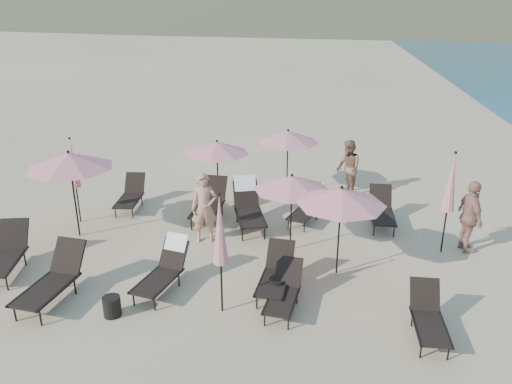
# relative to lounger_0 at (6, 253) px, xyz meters

# --- Properties ---
(ground) EXTENTS (800.00, 800.00, 0.00)m
(ground) POSITION_rel_lounger_0_xyz_m (6.16, -0.48, -0.47)
(ground) COLOR #D6BA8C
(ground) RESTS_ON ground
(lounger_0) EXTENTS (1.04, 1.86, 1.01)m
(lounger_0) POSITION_rel_lounger_0_xyz_m (0.00, 0.00, 0.00)
(lounger_0) COLOR black
(lounger_0) RESTS_ON ground
(lounger_1) EXTENTS (0.90, 1.89, 1.05)m
(lounger_1) POSITION_rel_lounger_0_xyz_m (1.65, -0.91, 0.02)
(lounger_1) COLOR black
(lounger_1) RESTS_ON ground
(lounger_2) EXTENTS (0.94, 1.72, 1.01)m
(lounger_2) POSITION_rel_lounger_0_xyz_m (3.77, -0.14, 0.01)
(lounger_2) COLOR black
(lounger_2) RESTS_ON ground
(lounger_3) EXTENTS (0.73, 1.62, 0.91)m
(lounger_3) POSITION_rel_lounger_0_xyz_m (6.15, 0.07, -0.05)
(lounger_3) COLOR black
(lounger_3) RESTS_ON ground
(lounger_4) EXTENTS (0.72, 1.52, 0.84)m
(lounger_4) POSITION_rel_lounger_0_xyz_m (6.38, -0.54, -0.08)
(lounger_4) COLOR black
(lounger_4) RESTS_ON ground
(lounger_5) EXTENTS (0.59, 1.48, 0.85)m
(lounger_5) POSITION_rel_lounger_0_xyz_m (9.09, -1.02, -0.08)
(lounger_5) COLOR black
(lounger_5) RESTS_ON ground
(lounger_6) EXTENTS (0.74, 1.62, 0.91)m
(lounger_6) POSITION_rel_lounger_0_xyz_m (1.39, 3.98, -0.05)
(lounger_6) COLOR black
(lounger_6) RESTS_ON ground
(lounger_7) EXTENTS (0.77, 1.84, 1.04)m
(lounger_7) POSITION_rel_lounger_0_xyz_m (3.89, 3.58, 0.01)
(lounger_7) COLOR black
(lounger_7) RESTS_ON ground
(lounger_8) EXTENTS (1.22, 2.03, 1.19)m
(lounger_8) POSITION_rel_lounger_0_xyz_m (5.03, 3.33, 0.10)
(lounger_8) COLOR black
(lounger_8) RESTS_ON ground
(lounger_9) EXTENTS (1.02, 1.62, 0.95)m
(lounger_9) POSITION_rel_lounger_0_xyz_m (6.64, 3.85, -0.02)
(lounger_9) COLOR black
(lounger_9) RESTS_ON ground
(lounger_10) EXTENTS (0.65, 1.65, 0.94)m
(lounger_10) POSITION_rel_lounger_0_xyz_m (8.68, 3.86, -0.03)
(lounger_10) COLOR black
(lounger_10) RESTS_ON ground
(umbrella_open_0) EXTENTS (2.18, 2.18, 2.35)m
(umbrella_open_0) POSITION_rel_lounger_0_xyz_m (0.72, 2.00, 1.60)
(umbrella_open_0) COLOR black
(umbrella_open_0) RESTS_ON ground
(umbrella_open_1) EXTENTS (1.86, 1.86, 2.00)m
(umbrella_open_1) POSITION_rel_lounger_0_xyz_m (6.30, 2.01, 1.30)
(umbrella_open_1) COLOR black
(umbrella_open_1) RESTS_ON ground
(umbrella_open_2) EXTENTS (1.98, 1.98, 2.13)m
(umbrella_open_2) POSITION_rel_lounger_0_xyz_m (7.44, 1.02, 1.41)
(umbrella_open_2) COLOR black
(umbrella_open_2) RESTS_ON ground
(umbrella_open_3) EXTENTS (1.90, 1.90, 2.04)m
(umbrella_open_3) POSITION_rel_lounger_0_xyz_m (3.91, 4.61, 1.34)
(umbrella_open_3) COLOR black
(umbrella_open_3) RESTS_ON ground
(umbrella_open_4) EXTENTS (1.96, 1.96, 2.11)m
(umbrella_open_4) POSITION_rel_lounger_0_xyz_m (5.88, 5.94, 1.39)
(umbrella_open_4) COLOR black
(umbrella_open_4) RESTS_ON ground
(umbrella_closed_0) EXTENTS (0.30, 0.30, 2.56)m
(umbrella_closed_0) POSITION_rel_lounger_0_xyz_m (5.17, -0.82, 1.31)
(umbrella_closed_0) COLOR black
(umbrella_closed_0) RESTS_ON ground
(umbrella_closed_1) EXTENTS (0.30, 0.30, 2.59)m
(umbrella_closed_1) POSITION_rel_lounger_0_xyz_m (10.02, 2.43, 1.33)
(umbrella_closed_1) COLOR black
(umbrella_closed_1) RESTS_ON ground
(umbrella_closed_2) EXTENTS (0.29, 0.29, 2.45)m
(umbrella_closed_2) POSITION_rel_lounger_0_xyz_m (0.33, 2.83, 1.24)
(umbrella_closed_2) COLOR black
(umbrella_closed_2) RESTS_ON ground
(side_table_0) EXTENTS (0.35, 0.35, 0.41)m
(side_table_0) POSITION_rel_lounger_0_xyz_m (3.05, -1.28, -0.26)
(side_table_0) COLOR black
(side_table_0) RESTS_ON ground
(side_table_1) EXTENTS (0.36, 0.36, 0.42)m
(side_table_1) POSITION_rel_lounger_0_xyz_m (6.21, -0.14, -0.26)
(side_table_1) COLOR black
(side_table_1) RESTS_ON ground
(beachgoer_a) EXTENTS (0.75, 0.58, 1.83)m
(beachgoer_a) POSITION_rel_lounger_0_xyz_m (4.09, 2.19, 0.44)
(beachgoer_a) COLOR tan
(beachgoer_a) RESTS_ON ground
(beachgoer_b) EXTENTS (0.93, 1.04, 1.77)m
(beachgoer_b) POSITION_rel_lounger_0_xyz_m (7.79, 6.05, 0.42)
(beachgoer_b) COLOR #8C6248
(beachgoer_b) RESTS_ON ground
(beachgoer_c) EXTENTS (0.67, 1.14, 1.83)m
(beachgoer_c) POSITION_rel_lounger_0_xyz_m (10.61, 2.58, 0.44)
(beachgoer_c) COLOR #AB7661
(beachgoer_c) RESTS_ON ground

